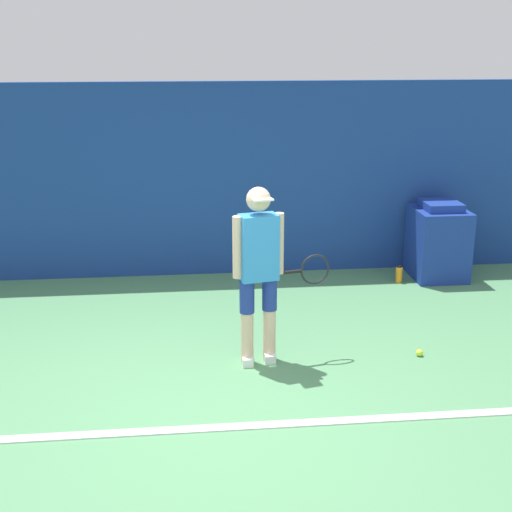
# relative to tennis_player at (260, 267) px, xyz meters

# --- Properties ---
(ground_plane) EXTENTS (24.00, 24.00, 0.00)m
(ground_plane) POSITION_rel_tennis_player_xyz_m (-0.44, -0.95, -0.93)
(ground_plane) COLOR #518C5B
(back_wall) EXTENTS (24.00, 0.10, 2.43)m
(back_wall) POSITION_rel_tennis_player_xyz_m (-0.44, 2.72, 0.28)
(back_wall) COLOR navy
(back_wall) RESTS_ON ground_plane
(court_baseline) EXTENTS (21.60, 0.10, 0.01)m
(court_baseline) POSITION_rel_tennis_player_xyz_m (-0.44, -1.18, -0.93)
(court_baseline) COLOR white
(court_baseline) RESTS_ON ground_plane
(tennis_player) EXTENTS (0.93, 0.34, 1.67)m
(tennis_player) POSITION_rel_tennis_player_xyz_m (0.00, 0.00, 0.00)
(tennis_player) COLOR beige
(tennis_player) RESTS_ON ground_plane
(tennis_ball) EXTENTS (0.07, 0.07, 0.07)m
(tennis_ball) POSITION_rel_tennis_player_xyz_m (1.54, -0.06, -0.90)
(tennis_ball) COLOR #D1E533
(tennis_ball) RESTS_ON ground_plane
(covered_chair) EXTENTS (0.64, 0.74, 0.99)m
(covered_chair) POSITION_rel_tennis_player_xyz_m (2.53, 2.25, -0.46)
(covered_chair) COLOR navy
(covered_chair) RESTS_ON ground_plane
(water_bottle) EXTENTS (0.08, 0.08, 0.22)m
(water_bottle) POSITION_rel_tennis_player_xyz_m (1.99, 2.08, -0.83)
(water_bottle) COLOR orange
(water_bottle) RESTS_ON ground_plane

